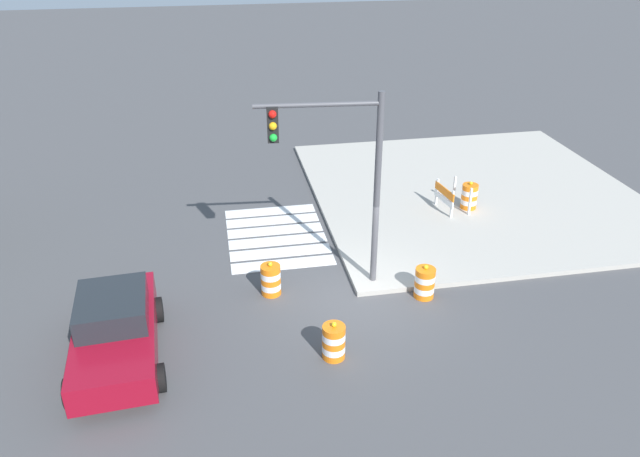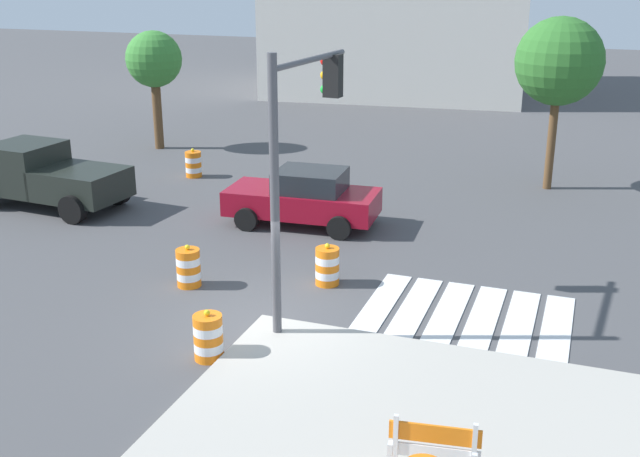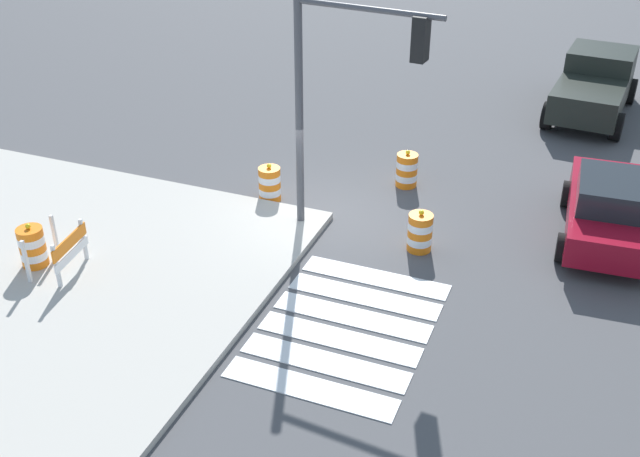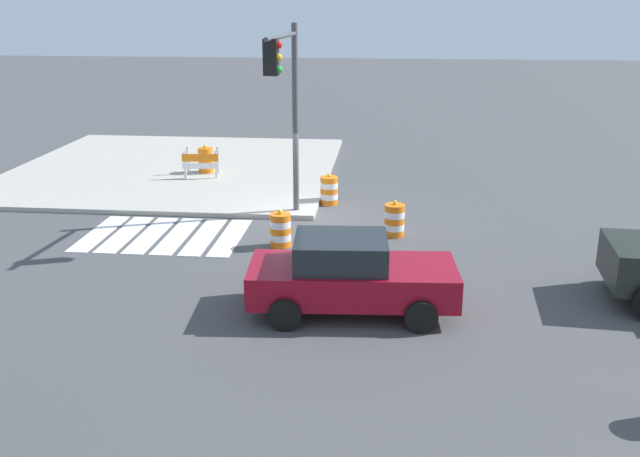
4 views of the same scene
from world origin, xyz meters
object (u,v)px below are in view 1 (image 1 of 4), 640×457
(traffic_barrel_median_near, at_px, (425,283))
(traffic_barrel_median_far, at_px, (271,280))
(sports_car, at_px, (115,330))
(traffic_barrel_crosswalk_end, at_px, (334,342))
(traffic_barrel_on_sidewalk, at_px, (469,196))
(construction_barricade, at_px, (448,195))
(traffic_light_pole, at_px, (335,159))

(traffic_barrel_median_near, distance_m, traffic_barrel_median_far, 4.28)
(traffic_barrel_median_near, relative_size, traffic_barrel_median_far, 1.00)
(sports_car, relative_size, traffic_barrel_crosswalk_end, 4.32)
(traffic_barrel_crosswalk_end, height_order, traffic_barrel_median_near, same)
(traffic_barrel_on_sidewalk, distance_m, construction_barricade, 0.83)
(traffic_barrel_crosswalk_end, xyz_separation_m, construction_barricade, (6.91, -5.53, 0.27))
(traffic_light_pole, bearing_deg, construction_barricade, -51.78)
(traffic_barrel_median_far, relative_size, traffic_barrel_on_sidewalk, 1.00)
(traffic_barrel_on_sidewalk, height_order, construction_barricade, traffic_barrel_on_sidewalk)
(traffic_barrel_on_sidewalk, distance_m, traffic_light_pole, 7.67)
(traffic_barrel_on_sidewalk, bearing_deg, traffic_barrel_crosswalk_end, 137.58)
(traffic_barrel_crosswalk_end, distance_m, traffic_barrel_median_near, 3.65)
(traffic_barrel_crosswalk_end, bearing_deg, traffic_light_pole, -11.72)
(traffic_barrel_median_near, xyz_separation_m, traffic_barrel_median_far, (0.93, 4.18, 0.00))
(traffic_barrel_on_sidewalk, bearing_deg, traffic_barrel_median_far, 117.63)
(traffic_barrel_crosswalk_end, bearing_deg, construction_barricade, -38.67)
(traffic_barrel_on_sidewalk, bearing_deg, traffic_barrel_median_near, 145.52)
(traffic_barrel_median_near, height_order, construction_barricade, construction_barricade)
(sports_car, bearing_deg, traffic_barrel_median_near, -82.00)
(traffic_barrel_median_near, xyz_separation_m, construction_barricade, (4.84, -2.53, 0.27))
(sports_car, relative_size, traffic_barrel_median_near, 4.32)
(traffic_barrel_on_sidewalk, relative_size, construction_barricade, 0.77)
(sports_car, bearing_deg, traffic_barrel_median_far, -62.17)
(traffic_barrel_crosswalk_end, height_order, traffic_barrel_on_sidewalk, traffic_barrel_on_sidewalk)
(traffic_barrel_median_near, height_order, traffic_light_pole, traffic_light_pole)
(construction_barricade, xyz_separation_m, traffic_light_pole, (-3.86, 4.90, 3.19))
(traffic_barrel_crosswalk_end, relative_size, traffic_barrel_median_far, 1.00)
(traffic_barrel_median_far, xyz_separation_m, construction_barricade, (3.90, -6.71, 0.27))
(construction_barricade, relative_size, traffic_light_pole, 0.24)
(sports_car, bearing_deg, traffic_barrel_on_sidewalk, -62.30)
(traffic_barrel_median_near, relative_size, traffic_barrel_on_sidewalk, 1.00)
(traffic_barrel_median_near, distance_m, traffic_barrel_on_sidewalk, 5.91)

